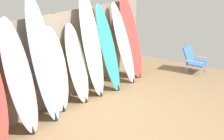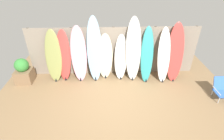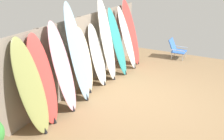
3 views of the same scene
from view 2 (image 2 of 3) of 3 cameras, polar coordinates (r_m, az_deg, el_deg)
ground at (r=5.27m, az=1.41°, el=-12.41°), size 7.68×7.68×0.00m
fence_back at (r=6.41m, az=0.45°, el=6.16°), size 6.08×0.11×1.80m
surfboard_olive_0 at (r=6.38m, az=-18.58°, el=4.25°), size 0.56×0.53×1.81m
surfboard_red_1 at (r=6.32m, az=-15.54°, el=4.42°), size 0.55×0.50×1.80m
surfboard_pink_2 at (r=6.14m, az=-10.77°, el=4.89°), size 0.58×0.52×1.93m
surfboard_skyblue_3 at (r=6.03m, az=-5.77°, el=6.38°), size 0.53×0.52×2.24m
surfboard_cream_4 at (r=6.23m, az=-2.28°, el=4.30°), size 0.57×0.43×1.62m
surfboard_white_5 at (r=6.21m, az=2.86°, el=4.02°), size 0.50×0.52×1.60m
surfboard_white_6 at (r=6.07m, az=7.01°, el=6.46°), size 0.53×0.51×2.21m
surfboard_teal_7 at (r=6.17m, az=11.36°, el=4.74°), size 0.49×0.68×1.89m
surfboard_white_8 at (r=6.31m, az=16.57°, el=4.52°), size 0.46×0.70×1.86m
surfboard_red_9 at (r=6.44m, az=19.97°, el=5.23°), size 0.61×0.68×2.01m
beach_chair at (r=6.44m, az=32.29°, el=-5.15°), size 0.50×0.57×0.64m
planter_box at (r=6.84m, az=-26.94°, el=-0.43°), size 0.55×0.55×0.91m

